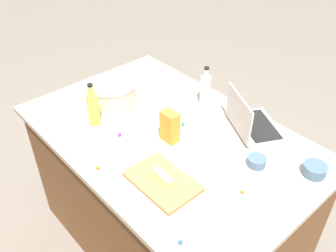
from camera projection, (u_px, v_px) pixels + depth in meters
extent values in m
plane|color=slate|center=(168.00, 238.00, 2.48)|extent=(12.00, 12.00, 0.00)
cube|color=brown|center=(168.00, 194.00, 2.21)|extent=(1.52, 0.96, 0.87)
cube|color=tan|center=(168.00, 136.00, 1.94)|extent=(1.58, 1.02, 0.03)
cube|color=#B7B7BC|center=(256.00, 127.00, 1.96)|extent=(0.38, 0.34, 0.02)
cube|color=black|center=(258.00, 125.00, 1.96)|extent=(0.31, 0.26, 0.00)
cube|color=#B7B7BC|center=(239.00, 114.00, 1.88)|extent=(0.27, 0.15, 0.20)
cube|color=#333842|center=(240.00, 113.00, 1.88)|extent=(0.24, 0.13, 0.18)
cylinder|color=beige|center=(112.00, 93.00, 2.15)|extent=(0.27, 0.27, 0.12)
cylinder|color=black|center=(112.00, 92.00, 2.14)|extent=(0.23, 0.23, 0.10)
torus|color=beige|center=(111.00, 85.00, 2.11)|extent=(0.29, 0.29, 0.02)
cylinder|color=#DBC64C|center=(94.00, 109.00, 1.95)|extent=(0.06, 0.06, 0.18)
cylinder|color=#DBC64C|center=(91.00, 90.00, 1.88)|extent=(0.03, 0.03, 0.05)
cylinder|color=black|center=(90.00, 85.00, 1.86)|extent=(0.03, 0.03, 0.01)
cylinder|color=white|center=(205.00, 90.00, 2.12)|extent=(0.06, 0.06, 0.17)
cylinder|color=white|center=(206.00, 73.00, 2.05)|extent=(0.02, 0.02, 0.05)
cylinder|color=black|center=(207.00, 68.00, 2.03)|extent=(0.03, 0.03, 0.01)
cube|color=#AD7F4C|center=(162.00, 181.00, 1.64)|extent=(0.32, 0.21, 0.02)
cube|color=#F4E58C|center=(163.00, 177.00, 1.62)|extent=(0.11, 0.04, 0.04)
cylinder|color=slate|center=(315.00, 170.00, 1.68)|extent=(0.11, 0.11, 0.05)
cylinder|color=slate|center=(257.00, 161.00, 1.73)|extent=(0.09, 0.09, 0.04)
cube|color=gold|center=(170.00, 127.00, 1.84)|extent=(0.09, 0.06, 0.17)
sphere|color=orange|center=(242.00, 192.00, 1.59)|extent=(0.02, 0.02, 0.02)
sphere|color=blue|center=(180.00, 242.00, 1.39)|extent=(0.02, 0.02, 0.02)
sphere|color=orange|center=(98.00, 168.00, 1.71)|extent=(0.02, 0.02, 0.02)
sphere|color=#CC3399|center=(120.00, 134.00, 1.91)|extent=(0.02, 0.02, 0.02)
sphere|color=green|center=(184.00, 125.00, 1.98)|extent=(0.02, 0.02, 0.02)
sphere|color=yellow|center=(90.00, 96.00, 2.22)|extent=(0.02, 0.02, 0.02)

